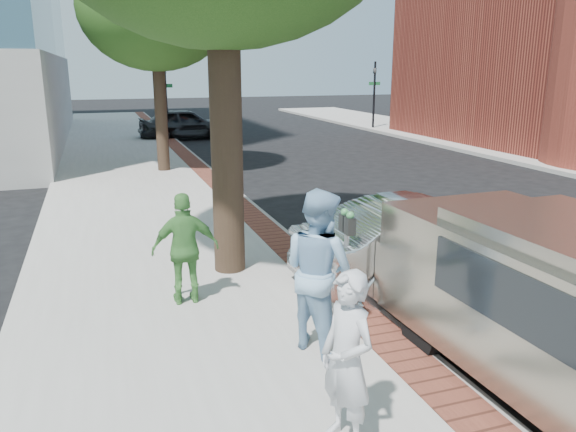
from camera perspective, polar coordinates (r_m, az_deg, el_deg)
name	(u,v)px	position (r m, az deg, el deg)	size (l,w,h in m)	color
ground	(301,317)	(8.28, 1.31, -10.18)	(120.00, 120.00, 0.00)	black
sidewalk	(145,200)	(15.46, -14.35, 1.60)	(5.00, 60.00, 0.15)	#9E9991
brick_strip	(225,191)	(15.75, -6.38, 2.52)	(0.60, 60.00, 0.01)	brown
curb	(238,193)	(15.84, -5.14, 2.33)	(0.10, 60.00, 0.15)	gray
signal_near	(166,93)	(29.27, -12.32, 12.12)	(0.70, 0.15, 3.80)	black
signal_far	(374,90)	(32.75, 8.76, 12.55)	(0.70, 0.15, 3.80)	black
tree_far	(155,8)	(19.23, -13.37, 19.88)	(4.80, 4.80, 7.14)	black
parking_meter	(347,239)	(7.80, 5.99, -2.36)	(0.12, 0.32, 1.47)	gray
person_gray	(347,360)	(5.18, 6.00, -14.38)	(0.61, 0.40, 1.67)	silver
person_officer	(319,270)	(6.77, 3.16, -5.52)	(0.97, 0.76, 2.00)	#8DB7DA
person_green	(185,249)	(8.24, -10.37, -3.29)	(0.96, 0.40, 1.65)	#4B8E40
sedan_silver	(434,245)	(9.35, 14.66, -2.82)	(1.57, 4.50, 1.48)	silver
bg_car	(185,124)	(28.77, -10.43, 9.21)	(1.81, 4.50, 1.53)	black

